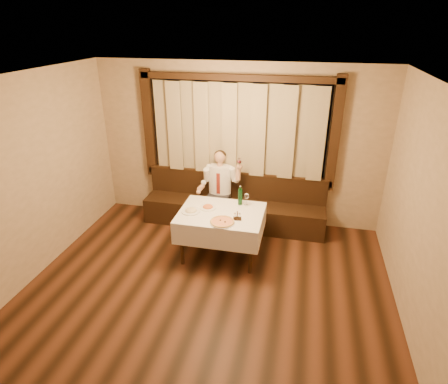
% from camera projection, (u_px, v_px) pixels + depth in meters
% --- Properties ---
extents(room, '(5.01, 6.01, 2.81)m').
position_uv_depth(room, '(208.00, 186.00, 4.67)').
color(room, black).
rests_on(room, ground).
extents(banquette, '(3.20, 0.61, 0.94)m').
position_uv_depth(banquette, '(234.00, 208.00, 6.72)').
color(banquette, black).
rests_on(banquette, ground).
extents(dining_table, '(1.27, 0.97, 0.76)m').
position_uv_depth(dining_table, '(221.00, 218.00, 5.67)').
color(dining_table, black).
rests_on(dining_table, ground).
extents(pizza, '(0.37, 0.37, 0.04)m').
position_uv_depth(pizza, '(222.00, 222.00, 5.32)').
color(pizza, white).
rests_on(pizza, dining_table).
extents(pasta_red, '(0.26, 0.26, 0.09)m').
position_uv_depth(pasta_red, '(208.00, 206.00, 5.74)').
color(pasta_red, white).
rests_on(pasta_red, dining_table).
extents(pasta_cream, '(0.29, 0.29, 0.10)m').
position_uv_depth(pasta_cream, '(191.00, 209.00, 5.62)').
color(pasta_cream, white).
rests_on(pasta_cream, dining_table).
extents(green_bottle, '(0.07, 0.07, 0.32)m').
position_uv_depth(green_bottle, '(240.00, 197.00, 5.81)').
color(green_bottle, '#125620').
rests_on(green_bottle, dining_table).
extents(table_wine_glass, '(0.08, 0.08, 0.21)m').
position_uv_depth(table_wine_glass, '(247.00, 197.00, 5.77)').
color(table_wine_glass, white).
rests_on(table_wine_glass, dining_table).
extents(cruet_caddy, '(0.13, 0.08, 0.13)m').
position_uv_depth(cruet_caddy, '(237.00, 217.00, 5.40)').
color(cruet_caddy, black).
rests_on(cruet_caddy, dining_table).
extents(seated_man, '(0.74, 0.56, 1.37)m').
position_uv_depth(seated_man, '(219.00, 184.00, 6.49)').
color(seated_man, black).
rests_on(seated_man, ground).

